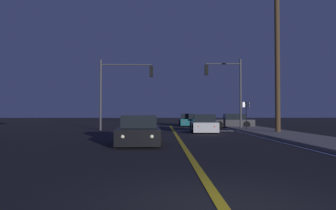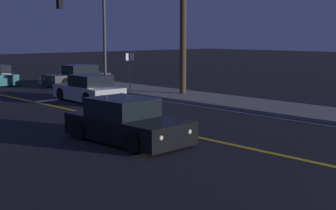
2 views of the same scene
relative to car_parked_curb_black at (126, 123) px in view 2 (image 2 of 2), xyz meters
name	(u,v)px [view 2 (image 2 of 2)]	position (x,y,z in m)	size (l,w,h in m)	color
sidewalk_right	(267,107)	(8.77, 0.92, -0.51)	(3.20, 38.08, 0.15)	gray
lane_line_center	(155,128)	(2.00, 0.92, -0.58)	(0.20, 35.97, 0.01)	gold
lane_line_edge_right	(242,113)	(6.92, 0.92, -0.58)	(0.16, 35.97, 0.01)	white
stop_bar	(79,97)	(4.58, 10.00, -0.58)	(5.17, 0.50, 0.01)	white
car_parked_curb_black	(126,123)	(0.00, 0.00, 0.00)	(2.09, 4.24, 1.34)	black
car_far_approaching_silver	(89,90)	(4.17, 8.38, 0.00)	(2.00, 4.26, 1.34)	#B2B5BA
car_lead_oncoming_charcoal	(78,77)	(7.91, 15.33, 0.00)	(4.21, 2.08, 1.34)	#2D2D33
traffic_signal_near_right	(89,22)	(6.88, 12.30, 3.46)	(3.23, 0.28, 6.15)	#38383D
street_sign_corner	(130,66)	(7.67, 9.50, 0.99)	(0.56, 0.06, 2.33)	slate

